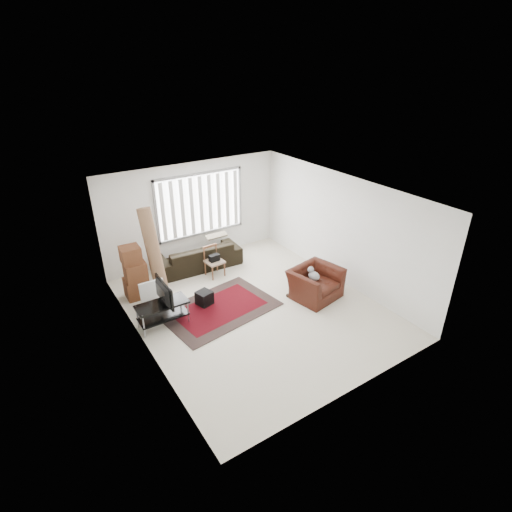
{
  "coord_description": "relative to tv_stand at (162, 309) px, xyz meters",
  "views": [
    {
      "loc": [
        -4.09,
        -6.34,
        5.12
      ],
      "look_at": [
        0.31,
        0.41,
        1.05
      ],
      "focal_mm": 28.0,
      "sensor_mm": 36.0,
      "label": 1
    }
  ],
  "objects": [
    {
      "name": "moving_boxes",
      "position": [
        -0.1,
        1.41,
        0.21
      ],
      "size": [
        0.54,
        0.5,
        1.28
      ],
      "color": "brown",
      "rests_on": "ground"
    },
    {
      "name": "tv",
      "position": [
        0.0,
        0.0,
        0.4
      ],
      "size": [
        0.11,
        0.86,
        0.5
      ],
      "primitive_type": "imported",
      "rotation": [
        0.0,
        0.0,
        1.57
      ],
      "color": "black",
      "rests_on": "tv_stand"
    },
    {
      "name": "armchair",
      "position": [
        3.4,
        -0.89,
        0.03
      ],
      "size": [
        1.26,
        1.15,
        0.82
      ],
      "rotation": [
        0.0,
        0.0,
        0.18
      ],
      "color": "#3B140C",
      "rests_on": "ground"
    },
    {
      "name": "rolled_rug",
      "position": [
        0.37,
        1.3,
        0.67
      ],
      "size": [
        0.41,
        0.83,
        2.12
      ],
      "primitive_type": "cylinder",
      "rotation": [
        -0.24,
        0.0,
        0.12
      ],
      "color": "brown",
      "rests_on": "ground"
    },
    {
      "name": "persian_rug",
      "position": [
        1.26,
        -0.12,
        -0.37
      ],
      "size": [
        2.67,
        1.97,
        0.02
      ],
      "color": "black",
      "rests_on": "ground"
    },
    {
      "name": "side_chair",
      "position": [
        1.9,
        1.31,
        0.06
      ],
      "size": [
        0.46,
        0.46,
        0.8
      ],
      "rotation": [
        0.0,
        0.0,
        0.08
      ],
      "color": "#8E745D",
      "rests_on": "ground"
    },
    {
      "name": "white_flatpack",
      "position": [
        0.04,
        0.68,
        -0.04
      ],
      "size": [
        0.54,
        0.18,
        0.7
      ],
      "primitive_type": "cube",
      "rotation": [
        -0.14,
        0.0,
        -0.01
      ],
      "color": "silver",
      "rests_on": "ground"
    },
    {
      "name": "room",
      "position": [
        1.98,
        -0.0,
        1.37
      ],
      "size": [
        6.0,
        6.02,
        2.71
      ],
      "color": "beige",
      "rests_on": "ground"
    },
    {
      "name": "subwoofer",
      "position": [
        1.07,
        0.22,
        -0.21
      ],
      "size": [
        0.39,
        0.39,
        0.31
      ],
      "primitive_type": "cube",
      "rotation": [
        0.0,
        0.0,
        0.27
      ],
      "color": "black",
      "rests_on": "persian_rug"
    },
    {
      "name": "sofa",
      "position": [
        1.76,
        1.94,
        0.05
      ],
      "size": [
        2.3,
        1.1,
        0.86
      ],
      "primitive_type": "imported",
      "rotation": [
        0.0,
        0.0,
        3.08
      ],
      "color": "black",
      "rests_on": "ground"
    },
    {
      "name": "tv_stand",
      "position": [
        0.0,
        0.0,
        0.0
      ],
      "size": [
        1.07,
        0.48,
        0.53
      ],
      "color": "black",
      "rests_on": "ground"
    }
  ]
}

